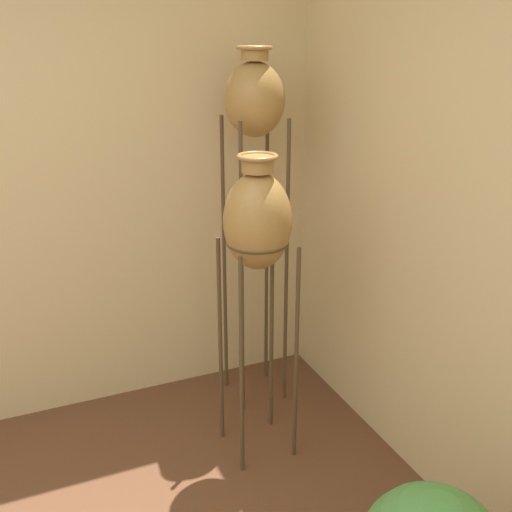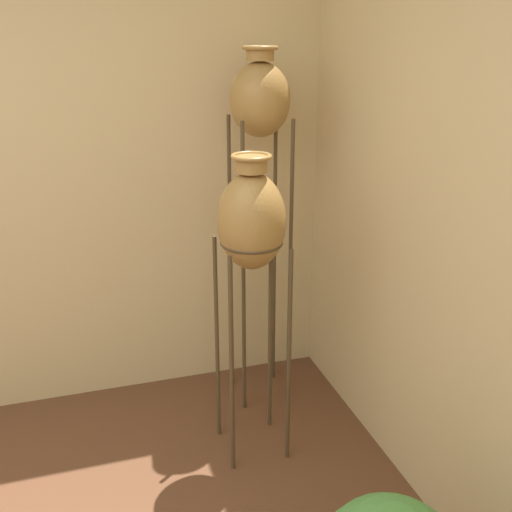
# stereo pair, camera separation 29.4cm
# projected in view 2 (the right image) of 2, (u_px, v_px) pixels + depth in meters

# --- Properties ---
(vase_stand_tall) EXTENTS (0.30, 0.30, 1.91)m
(vase_stand_tall) POSITION_uv_depth(u_px,v_px,m) (260.00, 110.00, 2.95)
(vase_stand_tall) COLOR #473823
(vase_stand_tall) RESTS_ON ground_plane
(vase_stand_medium) EXTENTS (0.31, 0.31, 1.48)m
(vase_stand_medium) POSITION_uv_depth(u_px,v_px,m) (252.00, 225.00, 2.64)
(vase_stand_medium) COLOR #473823
(vase_stand_medium) RESTS_ON ground_plane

